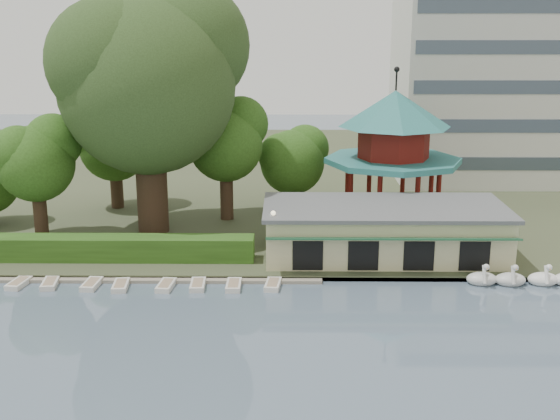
{
  "coord_description": "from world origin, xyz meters",
  "views": [
    {
      "loc": [
        2.48,
        -29.93,
        17.89
      ],
      "look_at": [
        2.0,
        18.0,
        5.0
      ],
      "focal_mm": 45.0,
      "sensor_mm": 36.0,
      "label": 1
    }
  ],
  "objects_px": {
    "pavilion": "(394,143)",
    "big_tree": "(149,73)",
    "dock": "(85,278)",
    "boathouse": "(384,230)"
  },
  "relations": [
    {
      "from": "pavilion",
      "to": "big_tree",
      "type": "distance_m",
      "value": 22.08
    },
    {
      "from": "pavilion",
      "to": "dock",
      "type": "bearing_deg",
      "value": -148.34
    },
    {
      "from": "dock",
      "to": "pavilion",
      "type": "bearing_deg",
      "value": 31.66
    },
    {
      "from": "pavilion",
      "to": "big_tree",
      "type": "height_order",
      "value": "big_tree"
    },
    {
      "from": "dock",
      "to": "boathouse",
      "type": "bearing_deg",
      "value": 12.24
    },
    {
      "from": "big_tree",
      "to": "pavilion",
      "type": "bearing_deg",
      "value": 10.26
    },
    {
      "from": "big_tree",
      "to": "boathouse",
      "type": "bearing_deg",
      "value": -18.42
    },
    {
      "from": "dock",
      "to": "pavilion",
      "type": "distance_m",
      "value": 29.14
    },
    {
      "from": "dock",
      "to": "pavilion",
      "type": "height_order",
      "value": "pavilion"
    },
    {
      "from": "pavilion",
      "to": "big_tree",
      "type": "xyz_separation_m",
      "value": [
        -20.8,
        -3.76,
        6.36
      ]
    }
  ]
}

